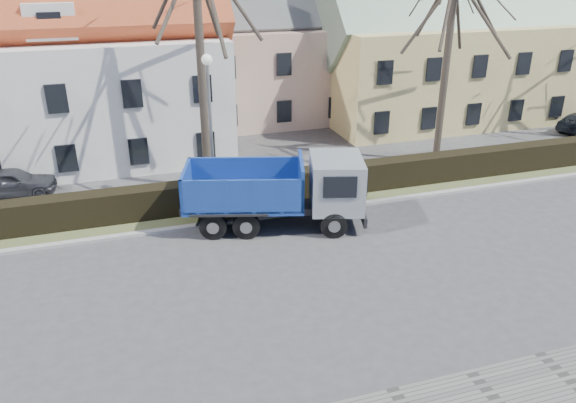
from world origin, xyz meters
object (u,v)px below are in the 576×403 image
object	(u,v)px
parked_car_a	(11,182)
cart_frame	(202,220)
dump_truck	(268,192)
streetlight	(211,130)

from	to	relation	value
parked_car_a	cart_frame	bearing A→B (deg)	-122.33
dump_truck	cart_frame	xyz separation A→B (m)	(-2.56, 0.59, -1.14)
cart_frame	parked_car_a	xyz separation A→B (m)	(-7.58, 5.81, 0.32)
dump_truck	streetlight	distance (m)	3.89
cart_frame	parked_car_a	distance (m)	9.56
dump_truck	parked_car_a	size ratio (longest dim) A/B	1.94
streetlight	parked_car_a	bearing A→B (deg)	158.76
dump_truck	streetlight	world-z (taller)	streetlight
streetlight	cart_frame	world-z (taller)	streetlight
dump_truck	streetlight	size ratio (longest dim) A/B	1.14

